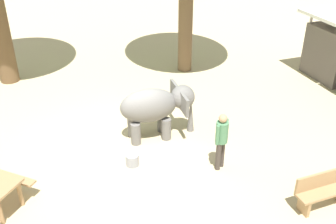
% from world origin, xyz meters
% --- Properties ---
extents(ground_plane, '(60.00, 60.00, 0.00)m').
position_xyz_m(ground_plane, '(0.00, 0.00, 0.00)').
color(ground_plane, tan).
extents(elephant, '(1.53, 2.27, 1.57)m').
position_xyz_m(elephant, '(-0.18, 1.12, 1.00)').
color(elephant, slate).
rests_on(elephant, ground_plane).
extents(person_handler, '(0.32, 0.44, 1.62)m').
position_xyz_m(person_handler, '(1.86, 2.19, 0.95)').
color(person_handler, '#3F3833').
rests_on(person_handler, ground_plane).
extents(wooden_bench, '(0.43, 1.41, 0.88)m').
position_xyz_m(wooden_bench, '(3.96, 3.75, 0.47)').
color(wooden_bench, '#9E7A51').
rests_on(wooden_bench, ground_plane).
extents(feed_bucket, '(0.36, 0.36, 0.32)m').
position_xyz_m(feed_bucket, '(0.97, 0.04, 0.16)').
color(feed_bucket, gray).
rests_on(feed_bucket, ground_plane).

